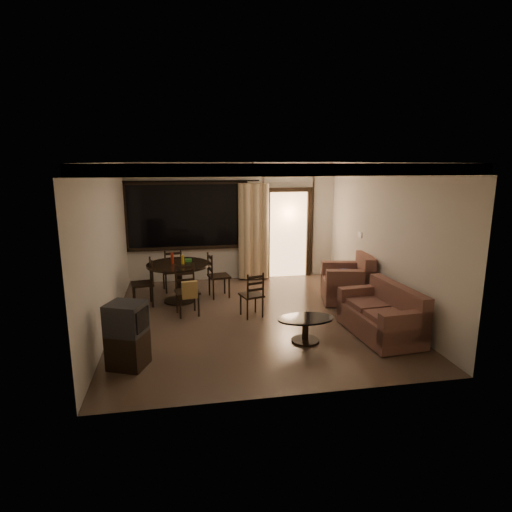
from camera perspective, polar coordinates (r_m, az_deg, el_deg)
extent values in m
plane|color=#7F6651|center=(7.99, -0.38, -8.16)|extent=(5.50, 5.50, 0.00)
plane|color=beige|center=(10.29, -3.02, 4.57)|extent=(5.00, 0.00, 5.00)
plane|color=beige|center=(4.99, 5.01, -4.08)|extent=(5.00, 0.00, 5.00)
plane|color=beige|center=(7.60, -19.31, 1.03)|extent=(0.00, 5.50, 5.50)
plane|color=beige|center=(8.39, 16.68, 2.24)|extent=(0.00, 5.50, 5.50)
plane|color=white|center=(7.47, -0.41, 12.36)|extent=(5.50, 5.50, 0.00)
cube|color=black|center=(10.16, -9.20, 5.32)|extent=(2.70, 0.04, 1.45)
cylinder|color=black|center=(10.01, -8.77, 9.85)|extent=(3.20, 0.03, 0.03)
cube|color=#FFC684|center=(10.55, 4.34, 2.83)|extent=(0.91, 0.03, 2.08)
cube|color=white|center=(9.34, 13.69, 2.79)|extent=(0.02, 0.18, 0.12)
cylinder|color=black|center=(7.47, -0.41, 11.90)|extent=(0.03, 0.03, 0.12)
cylinder|color=black|center=(7.47, -0.41, 11.21)|extent=(0.16, 0.16, 0.08)
cylinder|color=black|center=(8.80, -10.33, -1.14)|extent=(1.27, 1.27, 0.04)
cylinder|color=black|center=(8.89, -10.23, -3.53)|extent=(0.13, 0.13, 0.74)
cylinder|color=black|center=(9.01, -10.14, -5.83)|extent=(0.64, 0.64, 0.03)
cylinder|color=maroon|center=(8.80, -11.10, -0.30)|extent=(0.06, 0.06, 0.22)
cylinder|color=#C29514|center=(8.74, -9.75, -0.47)|extent=(0.06, 0.06, 0.18)
cube|color=#277523|center=(8.95, -9.02, -0.56)|extent=(0.14, 0.10, 0.05)
cube|color=black|center=(8.77, -14.93, -3.60)|extent=(0.49, 0.49, 0.04)
cube|color=black|center=(9.06, -4.95, -2.70)|extent=(0.49, 0.49, 0.04)
cube|color=black|center=(8.08, -9.16, -4.72)|extent=(0.49, 0.49, 0.04)
cube|color=tan|center=(7.83, -8.85, -4.49)|extent=(0.29, 0.13, 0.32)
cube|color=black|center=(9.64, -11.11, -1.95)|extent=(0.49, 0.49, 0.04)
cube|color=black|center=(6.37, -16.68, -11.91)|extent=(0.61, 0.59, 0.49)
cube|color=black|center=(6.19, -16.95, -7.97)|extent=(0.61, 0.59, 0.44)
cube|color=black|center=(6.08, -14.89, -8.22)|extent=(0.15, 0.33, 0.30)
cube|color=#43211F|center=(7.41, 16.16, -8.62)|extent=(0.94, 1.60, 0.38)
cube|color=#43211F|center=(7.47, 18.38, -6.02)|extent=(0.31, 1.55, 0.63)
cube|color=#43211F|center=(6.81, 19.21, -9.01)|extent=(0.83, 0.24, 0.48)
cube|color=#43211F|center=(7.90, 13.72, -5.66)|extent=(0.83, 0.24, 0.48)
cube|color=#43211F|center=(7.31, 15.93, -7.05)|extent=(0.68, 1.39, 0.12)
cube|color=#43211F|center=(9.00, 11.96, -4.39)|extent=(1.12, 1.12, 0.45)
cube|color=#43211F|center=(8.97, 14.35, -2.12)|extent=(0.42, 0.97, 0.72)
cube|color=#43211F|center=(8.58, 12.46, -3.69)|extent=(0.97, 0.39, 0.56)
cube|color=#43211F|center=(9.29, 11.63, -2.41)|extent=(0.97, 0.39, 0.56)
cube|color=#43211F|center=(8.92, 11.68, -2.82)|extent=(0.81, 0.85, 0.13)
ellipsoid|color=navy|center=(8.89, 11.72, -2.09)|extent=(0.40, 0.33, 0.12)
ellipsoid|color=black|center=(6.89, 6.64, -8.30)|extent=(0.91, 0.54, 0.03)
cylinder|color=black|center=(6.96, 6.60, -9.78)|extent=(0.10, 0.10, 0.36)
cylinder|color=black|center=(7.03, 6.56, -11.11)|extent=(0.44, 0.44, 0.03)
cube|color=black|center=(7.92, -0.60, -5.23)|extent=(0.47, 0.47, 0.04)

